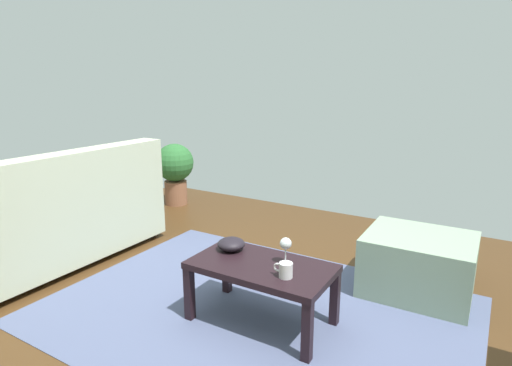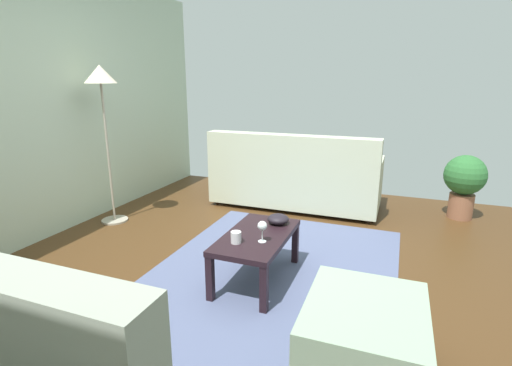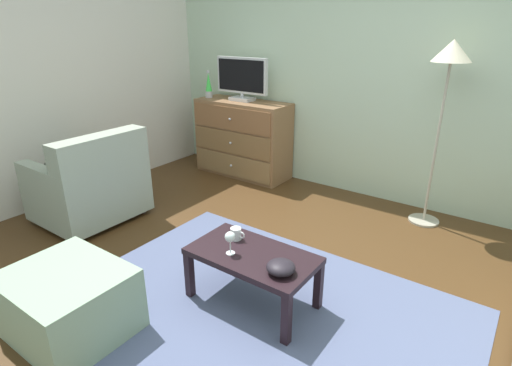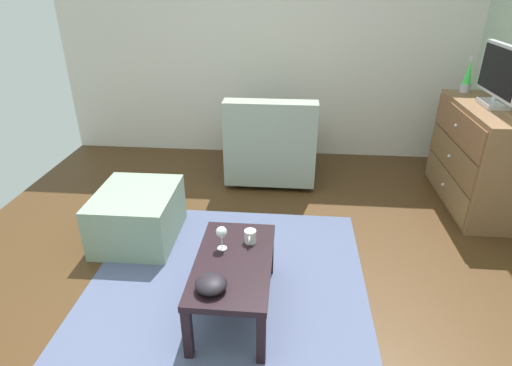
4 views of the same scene
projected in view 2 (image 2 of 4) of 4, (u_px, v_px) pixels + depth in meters
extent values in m
cube|color=#482E17|center=(238.00, 286.00, 2.94)|extent=(5.75, 4.83, 0.05)
cube|color=#B1C5AB|center=(10.00, 104.00, 3.35)|extent=(5.75, 0.12, 2.61)
cube|color=#4F597B|center=(271.00, 275.00, 3.05)|extent=(2.60, 1.90, 0.01)
cube|color=black|center=(210.00, 278.00, 2.66)|extent=(0.05, 0.05, 0.34)
cube|color=black|center=(251.00, 237.00, 3.37)|extent=(0.05, 0.05, 0.34)
cube|color=black|center=(264.00, 289.00, 2.52)|extent=(0.05, 0.05, 0.34)
cube|color=black|center=(295.00, 244.00, 3.23)|extent=(0.05, 0.05, 0.34)
cube|color=black|center=(257.00, 237.00, 2.90)|extent=(0.84, 0.46, 0.04)
cylinder|color=silver|center=(262.00, 241.00, 2.76)|extent=(0.06, 0.06, 0.00)
cylinder|color=silver|center=(262.00, 235.00, 2.74)|extent=(0.01, 0.01, 0.09)
sphere|color=silver|center=(262.00, 226.00, 2.73)|extent=(0.07, 0.07, 0.07)
cylinder|color=silver|center=(236.00, 237.00, 2.73)|extent=(0.08, 0.08, 0.08)
torus|color=silver|center=(239.00, 234.00, 2.77)|extent=(0.05, 0.01, 0.05)
ellipsoid|color=black|center=(278.00, 219.00, 3.09)|extent=(0.18, 0.18, 0.08)
cylinder|color=#332319|center=(374.00, 203.00, 4.78)|extent=(0.05, 0.05, 0.05)
cylinder|color=#332319|center=(240.00, 188.00, 5.42)|extent=(0.05, 0.05, 0.05)
cylinder|color=#332319|center=(369.00, 221.00, 4.16)|extent=(0.05, 0.05, 0.05)
cylinder|color=#332319|center=(218.00, 202.00, 4.80)|extent=(0.05, 0.05, 0.05)
cube|color=beige|center=(296.00, 186.00, 4.74)|extent=(0.85, 2.00, 0.37)
cube|color=beige|center=(290.00, 157.00, 4.33)|extent=(0.20, 2.00, 0.49)
cube|color=beige|center=(377.00, 170.00, 4.34)|extent=(0.81, 0.12, 0.20)
cube|color=beige|center=(227.00, 158.00, 4.99)|extent=(0.81, 0.12, 0.20)
cylinder|color=#9F4C4E|center=(287.00, 160.00, 4.99)|extent=(0.16, 0.40, 0.16)
cube|color=gray|center=(46.00, 340.00, 1.30)|extent=(0.20, 0.88, 0.46)
cube|color=gray|center=(363.00, 341.00, 1.97)|extent=(0.71, 0.61, 0.41)
cylinder|color=#A59E8C|center=(115.00, 220.00, 4.23)|extent=(0.28, 0.28, 0.02)
cylinder|color=#A59E8C|center=(108.00, 154.00, 4.04)|extent=(0.02, 0.02, 1.46)
cone|color=beige|center=(100.00, 74.00, 3.82)|extent=(0.32, 0.32, 0.18)
cylinder|color=brown|center=(461.00, 206.00, 4.30)|extent=(0.26, 0.26, 0.28)
sphere|color=#2D6B33|center=(465.00, 175.00, 4.20)|extent=(0.44, 0.44, 0.44)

